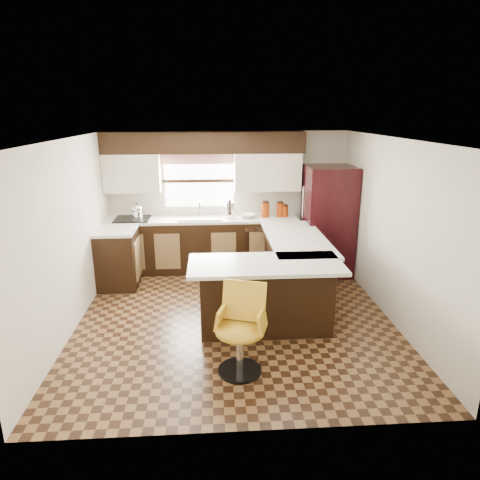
{
  "coord_description": "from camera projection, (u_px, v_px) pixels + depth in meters",
  "views": [
    {
      "loc": [
        -0.29,
        -5.33,
        2.72
      ],
      "look_at": [
        0.1,
        0.45,
        0.97
      ],
      "focal_mm": 32.0,
      "sensor_mm": 36.0,
      "label": 1
    }
  ],
  "objects": [
    {
      "name": "floor",
      "position": [
        235.0,
        317.0,
        5.9
      ],
      "size": [
        4.4,
        4.4,
        0.0
      ],
      "primitive_type": "plane",
      "color": "#49301A",
      "rests_on": "ground"
    },
    {
      "name": "sink",
      "position": [
        200.0,
        218.0,
        7.38
      ],
      "size": [
        0.75,
        0.45,
        0.03
      ],
      "primitive_type": "cube",
      "color": "#B2B2B7",
      "rests_on": "counter_back"
    },
    {
      "name": "window_pane",
      "position": [
        199.0,
        181.0,
        7.5
      ],
      "size": [
        1.2,
        0.02,
        0.9
      ],
      "primitive_type": "cube",
      "color": "white",
      "rests_on": "wall_back"
    },
    {
      "name": "ceiling",
      "position": [
        234.0,
        139.0,
        5.2
      ],
      "size": [
        4.4,
        4.4,
        0.0
      ],
      "primitive_type": "plane",
      "rotation": [
        3.14,
        0.0,
        0.0
      ],
      "color": "silver",
      "rests_on": "wall_back"
    },
    {
      "name": "valance",
      "position": [
        198.0,
        159.0,
        7.35
      ],
      "size": [
        1.3,
        0.06,
        0.18
      ],
      "primitive_type": "cube",
      "color": "#D19B93",
      "rests_on": "wall_back"
    },
    {
      "name": "upper_cab_left",
      "position": [
        132.0,
        173.0,
        7.23
      ],
      "size": [
        0.94,
        0.35,
        0.64
      ],
      "primitive_type": "cube",
      "color": "beige",
      "rests_on": "wall_back"
    },
    {
      "name": "canister_large",
      "position": [
        265.0,
        210.0,
        7.46
      ],
      "size": [
        0.14,
        0.14,
        0.25
      ],
      "primitive_type": "cylinder",
      "color": "#822A05",
      "rests_on": "counter_back"
    },
    {
      "name": "soffit",
      "position": [
        204.0,
        142.0,
        7.16
      ],
      "size": [
        3.4,
        0.35,
        0.36
      ],
      "primitive_type": "cube",
      "color": "black",
      "rests_on": "wall_back"
    },
    {
      "name": "cooktop",
      "position": [
        132.0,
        219.0,
        7.31
      ],
      "size": [
        0.58,
        0.5,
        0.02
      ],
      "primitive_type": "cube",
      "color": "black",
      "rests_on": "counter_back"
    },
    {
      "name": "wall_front",
      "position": [
        250.0,
        308.0,
        3.45
      ],
      "size": [
        4.4,
        0.0,
        4.4
      ],
      "primitive_type": "plane",
      "rotation": [
        -1.57,
        0.0,
        0.0
      ],
      "color": "beige",
      "rests_on": "floor"
    },
    {
      "name": "wall_back",
      "position": [
        228.0,
        200.0,
        7.65
      ],
      "size": [
        4.4,
        0.0,
        4.4
      ],
      "primitive_type": "plane",
      "rotation": [
        1.57,
        0.0,
        0.0
      ],
      "color": "beige",
      "rests_on": "floor"
    },
    {
      "name": "peninsula_long",
      "position": [
        292.0,
        269.0,
        6.42
      ],
      "size": [
        0.6,
        1.95,
        0.9
      ],
      "primitive_type": "cube",
      "color": "black",
      "rests_on": "floor"
    },
    {
      "name": "counter_back",
      "position": [
        203.0,
        219.0,
        7.42
      ],
      "size": [
        3.3,
        0.6,
        0.04
      ],
      "primitive_type": "cube",
      "color": "silver",
      "rests_on": "base_cab_back"
    },
    {
      "name": "wall_right",
      "position": [
        392.0,
        231.0,
        5.69
      ],
      "size": [
        0.0,
        4.4,
        4.4
      ],
      "primitive_type": "plane",
      "rotation": [
        1.57,
        0.0,
        -1.57
      ],
      "color": "beige",
      "rests_on": "floor"
    },
    {
      "name": "base_cab_back",
      "position": [
        203.0,
        245.0,
        7.55
      ],
      "size": [
        3.3,
        0.6,
        0.9
      ],
      "primitive_type": "cube",
      "color": "black",
      "rests_on": "floor"
    },
    {
      "name": "kettle",
      "position": [
        137.0,
        211.0,
        7.27
      ],
      "size": [
        0.19,
        0.19,
        0.26
      ],
      "primitive_type": null,
      "color": "silver",
      "rests_on": "cooktop"
    },
    {
      "name": "wall_left",
      "position": [
        69.0,
        237.0,
        5.41
      ],
      "size": [
        0.0,
        4.4,
        4.4
      ],
      "primitive_type": "plane",
      "rotation": [
        1.57,
        0.0,
        1.57
      ],
      "color": "beige",
      "rests_on": "floor"
    },
    {
      "name": "counter_pen_return",
      "position": [
        266.0,
        265.0,
        5.23
      ],
      "size": [
        1.89,
        0.84,
        0.04
      ],
      "primitive_type": "cube",
      "color": "silver",
      "rests_on": "peninsula_return"
    },
    {
      "name": "mixing_bowl",
      "position": [
        247.0,
        216.0,
        7.45
      ],
      "size": [
        0.35,
        0.35,
        0.07
      ],
      "primitive_type": "imported",
      "rotation": [
        0.0,
        0.0,
        -0.39
      ],
      "color": "white",
      "rests_on": "counter_back"
    },
    {
      "name": "canister_small",
      "position": [
        285.0,
        211.0,
        7.49
      ],
      "size": [
        0.12,
        0.12,
        0.19
      ],
      "primitive_type": "cylinder",
      "color": "#822A05",
      "rests_on": "counter_back"
    },
    {
      "name": "refrigerator",
      "position": [
        328.0,
        221.0,
        7.28
      ],
      "size": [
        0.8,
        0.76,
        1.86
      ],
      "primitive_type": "cube",
      "color": "black",
      "rests_on": "floor"
    },
    {
      "name": "canister_med",
      "position": [
        280.0,
        210.0,
        7.48
      ],
      "size": [
        0.13,
        0.13,
        0.24
      ],
      "primitive_type": "cylinder",
      "color": "#822A05",
      "rests_on": "counter_back"
    },
    {
      "name": "base_cab_left",
      "position": [
        118.0,
        259.0,
        6.84
      ],
      "size": [
        0.6,
        0.7,
        0.9
      ],
      "primitive_type": "cube",
      "color": "black",
      "rests_on": "floor"
    },
    {
      "name": "upper_cab_right",
      "position": [
        267.0,
        172.0,
        7.38
      ],
      "size": [
        1.14,
        0.35,
        0.64
      ],
      "primitive_type": "cube",
      "color": "beige",
      "rests_on": "wall_back"
    },
    {
      "name": "counter_pen_long",
      "position": [
        297.0,
        239.0,
        6.29
      ],
      "size": [
        0.84,
        1.95,
        0.04
      ],
      "primitive_type": "cube",
      "color": "silver",
      "rests_on": "peninsula_long"
    },
    {
      "name": "counter_left",
      "position": [
        116.0,
        231.0,
        6.71
      ],
      "size": [
        0.6,
        0.7,
        0.04
      ],
      "primitive_type": "cube",
      "color": "silver",
      "rests_on": "base_cab_left"
    },
    {
      "name": "bar_chair",
      "position": [
        240.0,
        332.0,
        4.52
      ],
      "size": [
        0.65,
        0.65,
        0.98
      ],
      "primitive_type": null,
      "rotation": [
        0.0,
        0.0,
        -0.31
      ],
      "color": "gold",
      "rests_on": "floor"
    },
    {
      "name": "dishwasher",
      "position": [
        261.0,
        250.0,
        7.35
      ],
      "size": [
        0.58,
        0.03,
        0.78
      ],
      "primitive_type": "cube",
      "color": "black",
      "rests_on": "floor"
    },
    {
      "name": "peninsula_return",
      "position": [
        266.0,
        297.0,
        5.46
      ],
      "size": [
        1.65,
        0.6,
        0.9
      ],
      "primitive_type": "cube",
      "color": "black",
      "rests_on": "floor"
    },
    {
      "name": "percolator",
      "position": [
        230.0,
        210.0,
        7.4
      ],
      "size": [
        0.14,
        0.14,
        0.28
      ],
      "primitive_type": "cylinder",
      "color": "silver",
      "rests_on": "counter_back"
    }
  ]
}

